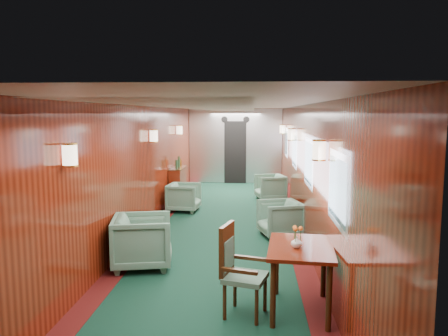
# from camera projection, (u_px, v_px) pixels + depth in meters

# --- Properties ---
(room) EXTENTS (12.00, 12.10, 2.40)m
(room) POSITION_uv_depth(u_px,v_px,m) (222.00, 146.00, 8.14)
(room) COLOR #0E3424
(room) RESTS_ON ground
(bulkhead) EXTENTS (2.98, 0.17, 2.39)m
(bulkhead) POSITION_uv_depth(u_px,v_px,m) (235.00, 146.00, 14.05)
(bulkhead) COLOR silver
(bulkhead) RESTS_ON ground
(windows_right) EXTENTS (0.02, 8.60, 0.80)m
(windows_right) POSITION_uv_depth(u_px,v_px,m) (301.00, 155.00, 8.31)
(windows_right) COLOR silver
(windows_right) RESTS_ON ground
(wall_sconces) EXTENTS (2.97, 7.97, 0.25)m
(wall_sconces) POSITION_uv_depth(u_px,v_px,m) (224.00, 136.00, 8.68)
(wall_sconces) COLOR #FFE7C6
(wall_sconces) RESTS_ON ground
(dining_table) EXTENTS (0.81, 1.08, 0.77)m
(dining_table) POSITION_uv_depth(u_px,v_px,m) (301.00, 256.00, 4.92)
(dining_table) COLOR maroon
(dining_table) RESTS_ON ground
(side_chair) EXTENTS (0.56, 0.58, 1.03)m
(side_chair) POSITION_uv_depth(u_px,v_px,m) (237.00, 266.00, 4.86)
(side_chair) COLOR #204C3E
(side_chair) RESTS_ON ground
(credenza) EXTENTS (0.31, 0.98, 1.15)m
(credenza) POSITION_uv_depth(u_px,v_px,m) (178.00, 184.00, 11.16)
(credenza) COLOR maroon
(credenza) RESTS_ON ground
(flower_vase) EXTENTS (0.13, 0.13, 0.13)m
(flower_vase) POSITION_uv_depth(u_px,v_px,m) (297.00, 242.00, 4.83)
(flower_vase) COLOR silver
(flower_vase) RESTS_ON dining_table
(armchair_left_near) EXTENTS (0.99, 0.98, 0.77)m
(armchair_left_near) POSITION_uv_depth(u_px,v_px,m) (143.00, 241.00, 6.39)
(armchair_left_near) COLOR #204C3E
(armchair_left_near) RESTS_ON ground
(armchair_left_far) EXTENTS (0.77, 0.75, 0.65)m
(armchair_left_far) POSITION_uv_depth(u_px,v_px,m) (184.00, 197.00, 10.06)
(armchair_left_far) COLOR #204C3E
(armchair_left_far) RESTS_ON ground
(armchair_right_near) EXTENTS (0.90, 0.88, 0.66)m
(armchair_right_near) POSITION_uv_depth(u_px,v_px,m) (280.00, 219.00, 8.00)
(armchair_right_near) COLOR #204C3E
(armchair_right_near) RESTS_ON ground
(armchair_right_far) EXTENTS (0.88, 0.86, 0.66)m
(armchair_right_far) POSITION_uv_depth(u_px,v_px,m) (270.00, 187.00, 11.39)
(armchair_right_far) COLOR #204C3E
(armchair_right_far) RESTS_ON ground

